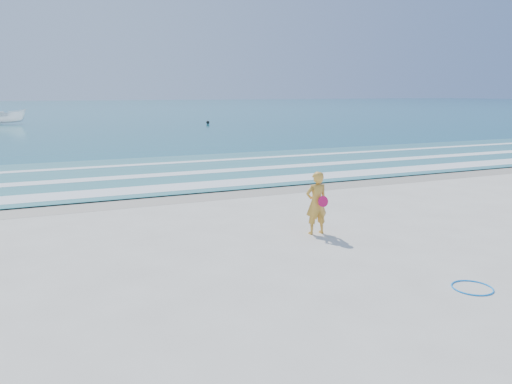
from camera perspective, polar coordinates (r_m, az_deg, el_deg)
name	(u,v)px	position (r m, az deg, el deg)	size (l,w,h in m)	color
ground	(322,291)	(8.99, 7.54, -11.19)	(400.00, 400.00, 0.00)	silver
wet_sand	(184,195)	(17.00, -8.29, -0.37)	(400.00, 2.40, 0.00)	#B2A893
ocean	(58,108)	(112.21, -21.66, 8.87)	(400.00, 190.00, 0.04)	#19727F
shallow	(152,172)	(21.78, -11.81, 2.20)	(400.00, 10.00, 0.01)	#59B7AD
foam_near	(174,187)	(18.22, -9.38, 0.55)	(400.00, 1.40, 0.01)	white
foam_mid	(156,175)	(21.01, -11.35, 1.91)	(400.00, 0.90, 0.01)	white
foam_far	(141,165)	(24.21, -13.04, 3.08)	(400.00, 0.60, 0.01)	white
hoop	(472,288)	(9.82, 23.48, -10.00)	(0.71, 0.71, 0.03)	#0E90FF
boat	(6,117)	(59.88, -26.63, 7.71)	(1.52, 4.04, 1.56)	white
buoy	(208,122)	(53.84, -5.53, 7.93)	(0.35, 0.35, 0.35)	black
woman	(316,203)	(12.23, 6.91, -1.25)	(0.57, 0.41, 1.55)	gold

